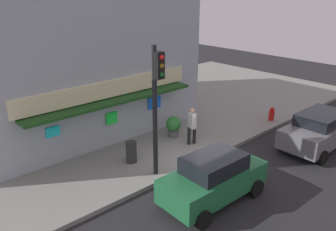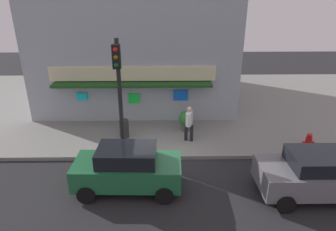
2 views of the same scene
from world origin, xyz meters
The scene contains 10 objects.
ground_plane centered at (0.00, 0.00, 0.00)m, with size 49.19×49.19×0.00m, color #232326.
sidewalk centered at (0.00, 6.77, 0.09)m, with size 32.79×13.54×0.18m, color gray.
corner_building centered at (-1.64, 8.29, 3.89)m, with size 11.46×9.65×7.44m.
traffic_light centered at (-1.86, 0.41, 3.41)m, with size 0.32×0.58×5.05m.
fire_hydrant centered at (6.65, 0.66, 0.54)m, with size 0.53×0.29×0.76m.
trash_can centered at (-1.98, 1.94, 0.63)m, with size 0.46×0.46×0.91m, color #2D2D2D.
pedestrian centered at (1.18, 1.50, 1.14)m, with size 0.46×0.55×1.77m.
potted_plant_by_doorway centered at (1.12, 2.68, 0.75)m, with size 0.75×0.75×1.04m.
parked_car_grey centered at (5.65, -2.47, 0.88)m, with size 4.50×2.12×1.70m.
parked_car_green centered at (-1.37, -2.01, 0.88)m, with size 3.97×2.01×1.74m.
Camera 2 is at (-0.02, -11.42, 6.99)m, focal length 31.94 mm.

